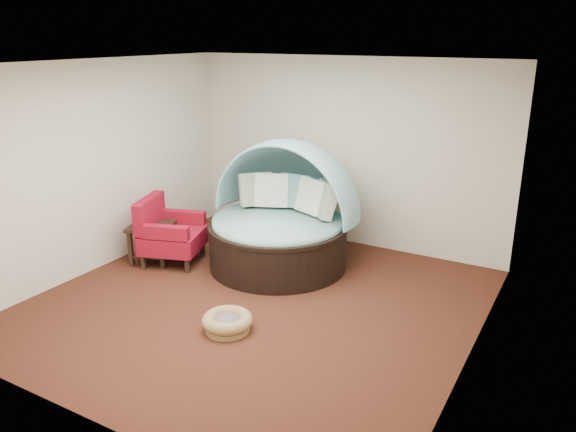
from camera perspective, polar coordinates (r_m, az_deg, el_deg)
The scene contains 10 objects.
floor at distance 6.87m, azimuth -3.27°, elevation -8.83°, with size 5.00×5.00×0.00m, color #492114.
wall_back at distance 8.50m, azimuth 5.78°, elevation 6.44°, with size 5.00×5.00×0.00m, color beige.
wall_front at distance 4.60m, azimuth -20.80°, elevation -5.03°, with size 5.00×5.00×0.00m, color beige.
wall_left at distance 7.97m, azimuth -18.80°, elevation 4.77°, with size 5.00×5.00×0.00m, color beige.
wall_right at distance 5.47m, azimuth 19.06°, elevation -1.17°, with size 5.00×5.00×0.00m, color beige.
ceiling at distance 6.13m, azimuth -3.75°, elevation 15.18°, with size 5.00×5.00×0.00m, color white.
canopy_daybed at distance 7.71m, azimuth -0.62°, elevation 0.78°, with size 2.08×1.94×1.75m.
pet_basket at distance 6.28m, azimuth -6.18°, elevation -10.65°, with size 0.69×0.69×0.19m.
red_armchair at distance 8.07m, azimuth -12.08°, elevation -1.68°, with size 1.02×1.02×0.94m.
side_table at distance 8.17m, azimuth -13.67°, elevation -2.13°, with size 0.74×0.74×0.55m.
Camera 1 is at (3.36, -5.12, 3.12)m, focal length 35.00 mm.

